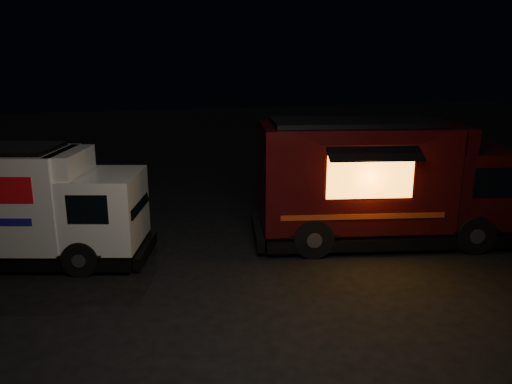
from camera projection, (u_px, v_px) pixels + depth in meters
name	position (u px, v px, depth m)	size (l,w,h in m)	color
ground	(228.00, 278.00, 10.99)	(80.00, 80.00, 0.00)	black
white_truck	(17.00, 205.00, 11.70)	(6.08, 2.07, 2.76)	silver
red_truck	(385.00, 181.00, 13.01)	(6.89, 2.53, 3.21)	black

